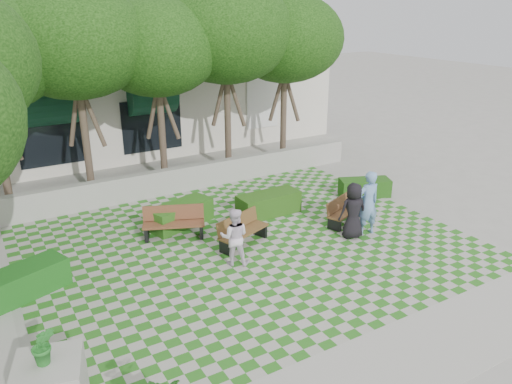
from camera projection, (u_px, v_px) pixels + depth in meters
ground at (269, 261)px, 13.36m from camera, size 90.00×90.00×0.00m
lawn at (250, 246)px, 14.16m from camera, size 12.00×12.00×0.00m
sidewalk_south at (398, 363)px, 9.58m from camera, size 16.00×2.00×0.01m
retaining_wall at (178, 179)px, 18.18m from camera, size 15.00×0.36×0.90m
bench_east at (344, 211)px, 15.60m from camera, size 1.63×1.06×0.82m
bench_mid at (242, 231)px, 14.15m from camera, size 1.75×1.10×0.87m
bench_west at (174, 223)px, 14.59m from camera, size 1.87×1.24×0.93m
hedge_east at (365, 187)px, 17.80m from camera, size 1.90×1.35×0.62m
hedge_midright at (269, 204)px, 16.22m from camera, size 2.07×0.86×0.72m
hedge_midleft at (181, 215)px, 15.40m from camera, size 2.20×1.41×0.72m
hedge_west at (23, 282)px, 11.70m from camera, size 2.16×1.45×0.70m
person_blue at (368, 203)px, 14.62m from camera, size 0.76×0.54×1.97m
person_dark at (353, 211)px, 14.44m from camera, size 0.93×0.72×1.68m
person_white at (234, 237)px, 12.97m from camera, size 0.96×0.90×1.56m
tree_row at (117, 48)px, 15.41m from camera, size 17.70×13.40×7.41m
building at (132, 90)px, 24.22m from camera, size 18.00×8.92×5.15m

